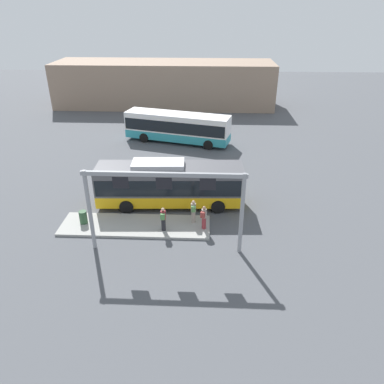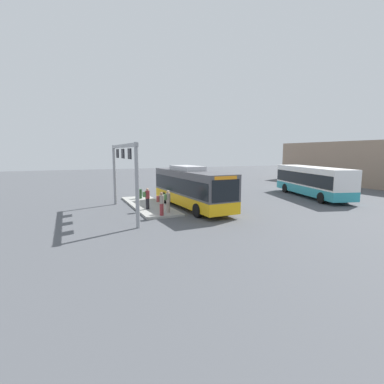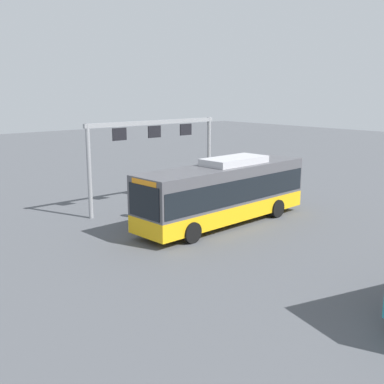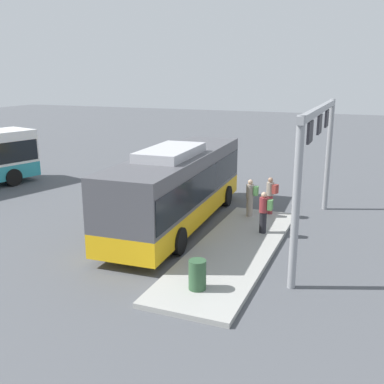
{
  "view_description": "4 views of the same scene",
  "coord_description": "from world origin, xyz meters",
  "px_view_note": "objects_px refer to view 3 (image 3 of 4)",
  "views": [
    {
      "loc": [
        2.69,
        -23.61,
        13.42
      ],
      "look_at": [
        1.64,
        -0.53,
        1.37
      ],
      "focal_mm": 34.01,
      "sensor_mm": 36.0,
      "label": 1
    },
    {
      "loc": [
        21.96,
        -9.4,
        4.6
      ],
      "look_at": [
        2.5,
        -1.01,
        1.69
      ],
      "focal_mm": 27.2,
      "sensor_mm": 36.0,
      "label": 2
    },
    {
      "loc": [
        17.2,
        17.13,
        6.94
      ],
      "look_at": [
        0.93,
        -1.46,
        1.6
      ],
      "focal_mm": 44.39,
      "sensor_mm": 36.0,
      "label": 3
    },
    {
      "loc": [
        -16.9,
        -7.51,
        6.3
      ],
      "look_at": [
        1.43,
        -0.05,
        1.11
      ],
      "focal_mm": 42.28,
      "sensor_mm": 36.0,
      "label": 4
    }
  ],
  "objects_px": {
    "bus_main": "(224,190)",
    "person_waiting_near": "(146,200)",
    "trash_bin": "(251,189)",
    "person_boarding": "(165,201)",
    "person_waiting_mid": "(179,193)"
  },
  "relations": [
    {
      "from": "person_boarding",
      "to": "trash_bin",
      "type": "bearing_deg",
      "value": 89.72
    },
    {
      "from": "bus_main",
      "to": "person_waiting_near",
      "type": "distance_m",
      "value": 4.32
    },
    {
      "from": "bus_main",
      "to": "person_waiting_near",
      "type": "bearing_deg",
      "value": -55.87
    },
    {
      "from": "person_waiting_near",
      "to": "person_boarding",
      "type": "bearing_deg",
      "value": 62.72
    },
    {
      "from": "bus_main",
      "to": "person_waiting_mid",
      "type": "distance_m",
      "value": 3.81
    },
    {
      "from": "person_boarding",
      "to": "person_waiting_mid",
      "type": "xyz_separation_m",
      "value": [
        -1.91,
        -1.06,
        0.0
      ]
    },
    {
      "from": "bus_main",
      "to": "trash_bin",
      "type": "bearing_deg",
      "value": -153.83
    },
    {
      "from": "person_waiting_near",
      "to": "trash_bin",
      "type": "distance_m",
      "value": 8.14
    },
    {
      "from": "person_boarding",
      "to": "person_waiting_near",
      "type": "xyz_separation_m",
      "value": [
        0.71,
        -0.73,
        0.0
      ]
    },
    {
      "from": "bus_main",
      "to": "person_waiting_near",
      "type": "height_order",
      "value": "bus_main"
    },
    {
      "from": "person_boarding",
      "to": "person_waiting_mid",
      "type": "distance_m",
      "value": 2.18
    },
    {
      "from": "person_waiting_near",
      "to": "trash_bin",
      "type": "height_order",
      "value": "person_waiting_near"
    },
    {
      "from": "bus_main",
      "to": "person_waiting_mid",
      "type": "relative_size",
      "value": 6.39
    },
    {
      "from": "person_boarding",
      "to": "person_waiting_mid",
      "type": "bearing_deg",
      "value": 115.67
    },
    {
      "from": "bus_main",
      "to": "trash_bin",
      "type": "xyz_separation_m",
      "value": [
        -5.58,
        -3.07,
        -1.2
      ]
    }
  ]
}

